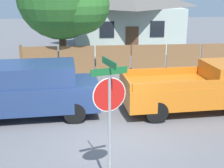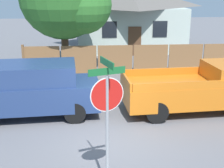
{
  "view_description": "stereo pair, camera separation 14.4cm",
  "coord_description": "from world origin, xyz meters",
  "px_view_note": "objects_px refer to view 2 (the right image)",
  "views": [
    {
      "loc": [
        -0.8,
        -8.69,
        4.59
      ],
      "look_at": [
        0.1,
        0.83,
        1.6
      ],
      "focal_mm": 50.0,
      "sensor_mm": 36.0,
      "label": 1
    },
    {
      "loc": [
        -0.66,
        -8.7,
        4.59
      ],
      "look_at": [
        0.1,
        0.83,
        1.6
      ],
      "focal_mm": 50.0,
      "sensor_mm": 36.0,
      "label": 2
    }
  ],
  "objects_px": {
    "house": "(128,16)",
    "orange_pickup": "(198,88)",
    "stop_sign": "(107,106)",
    "red_suv": "(32,88)"
  },
  "relations": [
    {
      "from": "house",
      "to": "orange_pickup",
      "type": "bearing_deg",
      "value": -86.14
    },
    {
      "from": "house",
      "to": "stop_sign",
      "type": "relative_size",
      "value": 2.64
    },
    {
      "from": "orange_pickup",
      "to": "house",
      "type": "bearing_deg",
      "value": 90.36
    },
    {
      "from": "house",
      "to": "orange_pickup",
      "type": "relative_size",
      "value": 1.56
    },
    {
      "from": "red_suv",
      "to": "orange_pickup",
      "type": "xyz_separation_m",
      "value": [
        6.23,
        0.02,
        -0.16
      ]
    },
    {
      "from": "house",
      "to": "stop_sign",
      "type": "height_order",
      "value": "house"
    },
    {
      "from": "house",
      "to": "orange_pickup",
      "type": "height_order",
      "value": "house"
    },
    {
      "from": "red_suv",
      "to": "stop_sign",
      "type": "bearing_deg",
      "value": -65.8
    },
    {
      "from": "red_suv",
      "to": "orange_pickup",
      "type": "height_order",
      "value": "red_suv"
    },
    {
      "from": "red_suv",
      "to": "stop_sign",
      "type": "xyz_separation_m",
      "value": [
        2.45,
        -4.67,
        1.06
      ]
    }
  ]
}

